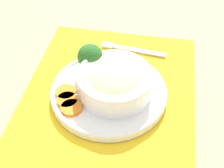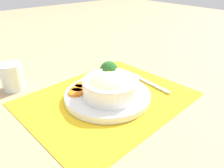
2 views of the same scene
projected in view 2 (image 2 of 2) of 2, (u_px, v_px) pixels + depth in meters
ground_plane at (108, 99)px, 0.72m from camera, size 4.00×4.00×0.00m
placemat at (108, 98)px, 0.71m from camera, size 0.54×0.45×0.00m
plate at (108, 95)px, 0.71m from camera, size 0.28×0.28×0.02m
bowl at (111, 86)px, 0.68m from camera, size 0.18×0.18×0.07m
broccoli_floret at (109, 71)px, 0.76m from camera, size 0.06×0.06×0.08m
carrot_slice_near at (82, 85)px, 0.75m from camera, size 0.05×0.05×0.01m
carrot_slice_middle at (78, 89)px, 0.73m from camera, size 0.05×0.05×0.01m
carrot_slice_far at (76, 93)px, 0.71m from camera, size 0.05×0.05×0.01m
water_glass at (12, 78)px, 0.76m from camera, size 0.07×0.07×0.09m
fork at (146, 81)px, 0.81m from camera, size 0.02×0.18×0.01m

